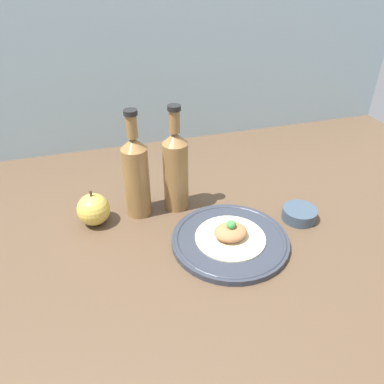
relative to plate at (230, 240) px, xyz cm
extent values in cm
cube|color=brown|center=(-2.23, 8.91, -2.95)|extent=(180.00, 110.00, 4.00)
cube|color=#9EBCCC|center=(-2.23, 62.41, 39.05)|extent=(180.00, 3.00, 80.00)
cylinder|color=#2D333D|center=(0.00, 0.00, -0.20)|extent=(28.57, 28.57, 1.49)
torus|color=#2D333D|center=(0.00, 0.00, 0.32)|extent=(27.33, 27.33, 1.04)
cylinder|color=beige|center=(0.00, 0.00, 0.74)|extent=(17.13, 17.13, 0.40)
ellipsoid|color=#9E6B42|center=(0.00, 0.00, 2.47)|extent=(8.14, 6.92, 3.06)
sphere|color=green|center=(0.00, 0.00, 4.68)|extent=(2.27, 2.27, 2.27)
cylinder|color=olive|center=(-18.95, 18.94, 8.68)|extent=(6.68, 6.68, 19.25)
cone|color=olive|center=(-18.95, 18.94, 19.81)|extent=(6.68, 6.68, 3.01)
cylinder|color=olive|center=(-18.95, 18.94, 24.19)|extent=(2.67, 2.67, 5.76)
cylinder|color=black|center=(-18.95, 18.94, 27.67)|extent=(3.34, 3.34, 1.20)
cylinder|color=olive|center=(-8.51, 18.94, 8.68)|extent=(6.68, 6.68, 19.25)
cone|color=olive|center=(-8.51, 18.94, 19.81)|extent=(6.68, 6.68, 3.01)
cylinder|color=olive|center=(-8.51, 18.94, 24.19)|extent=(2.67, 2.67, 5.76)
cylinder|color=black|center=(-8.51, 18.94, 27.67)|extent=(3.34, 3.34, 1.20)
sphere|color=gold|center=(-30.84, 17.65, 3.27)|extent=(8.42, 8.42, 8.42)
cylinder|color=brown|center=(-30.84, 17.65, 8.14)|extent=(0.67, 0.67, 1.90)
cylinder|color=#384756|center=(21.13, 3.85, 0.64)|extent=(9.00, 9.00, 3.17)
camera|label=1|loc=(-28.79, -64.17, 59.67)|focal=35.00mm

